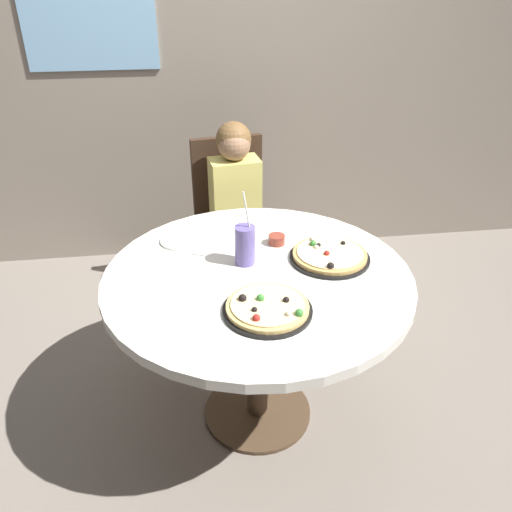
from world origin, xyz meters
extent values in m
plane|color=slate|center=(0.00, 0.00, 0.00)|extent=(8.00, 8.00, 0.00)
cube|color=gray|center=(0.00, 1.62, 1.45)|extent=(5.20, 0.12, 2.90)
cube|color=#8CBFE5|center=(-0.73, 1.56, 1.51)|extent=(0.73, 0.02, 0.56)
cylinder|color=silver|center=(0.00, 0.00, 0.73)|extent=(1.19, 1.19, 0.04)
cylinder|color=#4C3826|center=(0.00, 0.00, 0.36)|extent=(0.09, 0.09, 0.69)
cylinder|color=#4C3826|center=(0.00, 0.00, 0.01)|extent=(0.48, 0.48, 0.02)
cube|color=#382619|center=(0.00, 0.92, 0.43)|extent=(0.45, 0.45, 0.04)
cube|color=#382619|center=(-0.03, 1.10, 0.69)|extent=(0.40, 0.10, 0.52)
cylinder|color=#382619|center=(-0.14, 0.73, 0.21)|extent=(0.04, 0.04, 0.41)
cylinder|color=#382619|center=(0.19, 0.78, 0.21)|extent=(0.04, 0.04, 0.41)
cylinder|color=#382619|center=(-0.19, 1.06, 0.21)|extent=(0.04, 0.04, 0.41)
cylinder|color=#382619|center=(0.14, 1.11, 0.21)|extent=(0.04, 0.04, 0.41)
cube|color=#3F4766|center=(0.02, 0.76, 0.23)|extent=(0.28, 0.35, 0.45)
cube|color=#D8CC66|center=(0.00, 0.90, 0.67)|extent=(0.28, 0.19, 0.44)
sphere|color=#997051|center=(0.00, 0.90, 0.97)|extent=(0.17, 0.17, 0.17)
sphere|color=brown|center=(0.00, 0.92, 0.99)|extent=(0.18, 0.18, 0.18)
cylinder|color=black|center=(0.00, -0.25, 0.76)|extent=(0.31, 0.31, 0.01)
cylinder|color=#D8B266|center=(0.00, -0.25, 0.77)|extent=(0.29, 0.29, 0.02)
cylinder|color=beige|center=(0.00, -0.25, 0.78)|extent=(0.26, 0.26, 0.01)
sphere|color=black|center=(-0.05, -0.28, 0.79)|extent=(0.02, 0.02, 0.02)
sphere|color=#387F33|center=(-0.02, -0.22, 0.79)|extent=(0.03, 0.03, 0.03)
sphere|color=black|center=(-0.08, -0.21, 0.79)|extent=(0.03, 0.03, 0.03)
sphere|color=#387F33|center=(0.09, -0.32, 0.79)|extent=(0.03, 0.03, 0.03)
sphere|color=beige|center=(0.06, -0.32, 0.79)|extent=(0.02, 0.02, 0.02)
sphere|color=#B2231E|center=(-0.05, -0.33, 0.79)|extent=(0.03, 0.03, 0.03)
sphere|color=black|center=(0.07, -0.24, 0.79)|extent=(0.02, 0.02, 0.02)
cylinder|color=black|center=(0.30, 0.07, 0.76)|extent=(0.32, 0.32, 0.01)
cylinder|color=tan|center=(0.30, 0.07, 0.77)|extent=(0.30, 0.30, 0.02)
cylinder|color=beige|center=(0.30, 0.07, 0.78)|extent=(0.27, 0.27, 0.01)
sphere|color=black|center=(0.27, 0.12, 0.79)|extent=(0.02, 0.02, 0.02)
sphere|color=#B2231E|center=(0.28, 0.05, 0.79)|extent=(0.02, 0.02, 0.02)
sphere|color=#387F33|center=(0.25, 0.14, 0.79)|extent=(0.03, 0.03, 0.03)
sphere|color=black|center=(0.27, -0.04, 0.79)|extent=(0.03, 0.03, 0.03)
sphere|color=black|center=(0.37, 0.13, 0.79)|extent=(0.02, 0.02, 0.02)
sphere|color=beige|center=(0.25, 0.18, 0.79)|extent=(0.02, 0.02, 0.02)
sphere|color=beige|center=(0.25, 0.11, 0.79)|extent=(0.02, 0.02, 0.02)
cylinder|color=#6659A5|center=(-0.04, 0.09, 0.83)|extent=(0.08, 0.08, 0.16)
cylinder|color=white|center=(-0.03, 0.09, 0.95)|extent=(0.04, 0.01, 0.22)
cylinder|color=brown|center=(0.11, 0.23, 0.77)|extent=(0.07, 0.07, 0.04)
cylinder|color=white|center=(-0.29, 0.30, 0.76)|extent=(0.18, 0.18, 0.01)
camera|label=1|loc=(-0.23, -1.68, 1.82)|focal=36.58mm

